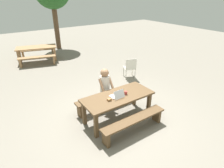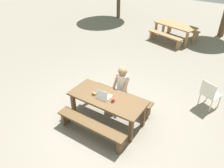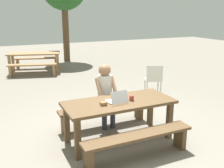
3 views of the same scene
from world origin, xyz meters
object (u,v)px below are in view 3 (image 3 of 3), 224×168
(person_seated, at_px, (105,91))
(plastic_chair, at_px, (154,79))
(picnic_table_mid, at_px, (34,56))
(small_pouch, at_px, (103,104))
(coffee_mug, at_px, (132,98))
(laptop, at_px, (117,99))
(picnic_table_front, at_px, (119,107))

(person_seated, xyz_separation_m, plastic_chair, (2.02, 1.33, -0.29))
(picnic_table_mid, bearing_deg, person_seated, -68.84)
(plastic_chair, xyz_separation_m, picnic_table_mid, (-2.54, 4.29, 0.18))
(small_pouch, xyz_separation_m, coffee_mug, (0.55, 0.02, 0.02))
(picnic_table_mid, bearing_deg, coffee_mug, -67.71)
(laptop, bearing_deg, person_seated, -99.37)
(picnic_table_mid, bearing_deg, picnic_table_front, -69.61)
(person_seated, height_order, plastic_chair, person_seated)
(laptop, relative_size, plastic_chair, 0.37)
(picnic_table_front, relative_size, laptop, 6.04)
(picnic_table_front, distance_m, small_pouch, 0.37)
(picnic_table_mid, bearing_deg, small_pouch, -72.64)
(coffee_mug, bearing_deg, person_seated, 105.02)
(picnic_table_front, xyz_separation_m, small_pouch, (-0.33, -0.08, 0.13))
(person_seated, relative_size, plastic_chair, 1.49)
(laptop, xyz_separation_m, picnic_table_mid, (-0.43, 6.32, -0.16))
(laptop, xyz_separation_m, coffee_mug, (0.28, -0.01, -0.01))
(coffee_mug, relative_size, plastic_chair, 0.11)
(person_seated, height_order, picnic_table_mid, person_seated)
(plastic_chair, bearing_deg, picnic_table_front, 67.34)
(coffee_mug, xyz_separation_m, picnic_table_mid, (-0.71, 6.33, -0.15))
(small_pouch, distance_m, coffee_mug, 0.55)
(laptop, relative_size, person_seated, 0.25)
(coffee_mug, bearing_deg, small_pouch, -177.91)
(picnic_table_front, xyz_separation_m, picnic_table_mid, (-0.49, 6.27, 0.00))
(small_pouch, distance_m, plastic_chair, 3.16)
(small_pouch, bearing_deg, plastic_chair, 40.96)
(person_seated, bearing_deg, coffee_mug, -74.98)
(picnic_table_front, distance_m, coffee_mug, 0.27)
(coffee_mug, bearing_deg, laptop, 176.99)
(picnic_table_front, relative_size, person_seated, 1.52)
(small_pouch, bearing_deg, person_seated, 64.16)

